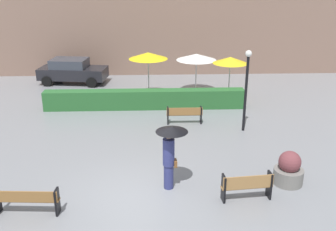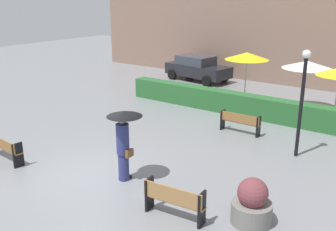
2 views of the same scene
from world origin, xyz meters
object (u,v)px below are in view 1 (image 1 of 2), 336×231
object	(u,v)px
bench_near_left	(26,199)
patio_umbrella_yellow	(148,56)
bench_near_right	(247,185)
pedestrian_with_umbrella	(170,148)
bench_back_row	(184,114)
patio_umbrella_white	(196,57)
planter_pot	(289,170)
lamp_post	(247,82)
parked_car	(72,71)
patio_umbrella_yellow_far	(230,60)

from	to	relation	value
bench_near_left	patio_umbrella_yellow	size ratio (longest dim) A/B	0.73
bench_near_right	patio_umbrella_yellow	size ratio (longest dim) A/B	0.62
pedestrian_with_umbrella	patio_umbrella_yellow	xyz separation A→B (m)	(-0.76, 9.73, 0.99)
bench_back_row	patio_umbrella_white	distance (m)	5.07
planter_pot	lamp_post	distance (m)	5.02
patio_umbrella_white	parked_car	xyz separation A→B (m)	(-7.61, 2.69, -1.38)
patio_umbrella_yellow	parked_car	distance (m)	6.15
patio_umbrella_yellow_far	pedestrian_with_umbrella	bearing A→B (deg)	-111.75
parked_car	lamp_post	bearing A→B (deg)	-42.05
bench_near_left	bench_back_row	bearing A→B (deg)	53.58
patio_umbrella_white	planter_pot	bearing A→B (deg)	-78.80
bench_back_row	bench_near_left	xyz separation A→B (m)	(-5.20, -7.05, 0.00)
bench_near_right	lamp_post	distance (m)	6.01
pedestrian_with_umbrella	parked_car	size ratio (longest dim) A/B	0.49
planter_pot	bench_near_right	bearing A→B (deg)	-149.87
patio_umbrella_yellow	patio_umbrella_white	xyz separation A→B (m)	(2.72, 0.66, -0.23)
patio_umbrella_yellow	patio_umbrella_yellow_far	size ratio (longest dim) A/B	1.07
bench_back_row	patio_umbrella_white	xyz separation A→B (m)	(1.03, 4.66, 1.70)
bench_near_left	patio_umbrella_yellow_far	distance (m)	13.28
patio_umbrella_white	bench_near_left	bearing A→B (deg)	-118.01
pedestrian_with_umbrella	patio_umbrella_white	distance (m)	10.60
pedestrian_with_umbrella	lamp_post	bearing A→B (deg)	53.73
bench_near_right	lamp_post	xyz separation A→B (m)	(1.17, 5.63, 1.74)
bench_back_row	bench_near_left	size ratio (longest dim) A/B	0.88
bench_near_left	bench_near_right	bearing A→B (deg)	4.27
bench_back_row	patio_umbrella_yellow	xyz separation A→B (m)	(-1.69, 4.00, 1.93)
bench_near_left	patio_umbrella_white	world-z (taller)	patio_umbrella_white
patio_umbrella_white	patio_umbrella_yellow_far	bearing A→B (deg)	-35.34
bench_near_right	patio_umbrella_yellow_far	size ratio (longest dim) A/B	0.67
bench_near_left	pedestrian_with_umbrella	xyz separation A→B (m)	(4.26, 1.32, 0.94)
bench_near_right	parked_car	world-z (taller)	parked_car
lamp_post	bench_near_right	bearing A→B (deg)	-101.69
planter_pot	patio_umbrella_white	bearing A→B (deg)	101.20
parked_car	planter_pot	bearing A→B (deg)	-53.35
bench_near_left	pedestrian_with_umbrella	bearing A→B (deg)	17.17
pedestrian_with_umbrella	patio_umbrella_white	world-z (taller)	patio_umbrella_white
pedestrian_with_umbrella	patio_umbrella_white	size ratio (longest dim) A/B	0.92
bench_back_row	planter_pot	world-z (taller)	planter_pot
bench_near_left	pedestrian_with_umbrella	size ratio (longest dim) A/B	0.88
patio_umbrella_yellow	patio_umbrella_yellow_far	world-z (taller)	patio_umbrella_yellow
patio_umbrella_yellow_far	bench_near_right	bearing A→B (deg)	-97.41
lamp_post	patio_umbrella_white	xyz separation A→B (m)	(-1.56, 5.58, -0.06)
bench_near_left	parked_car	size ratio (longest dim) A/B	0.43
lamp_post	patio_umbrella_white	distance (m)	5.80
lamp_post	patio_umbrella_yellow	size ratio (longest dim) A/B	1.40
planter_pot	patio_umbrella_yellow	world-z (taller)	patio_umbrella_yellow
planter_pot	parked_car	xyz separation A→B (m)	(-9.64, 12.96, 0.31)
lamp_post	patio_umbrella_yellow	xyz separation A→B (m)	(-4.29, 4.92, 0.17)
patio_umbrella_yellow	patio_umbrella_yellow_far	xyz separation A→B (m)	(4.42, -0.54, -0.17)
patio_umbrella_white	lamp_post	bearing A→B (deg)	-74.35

